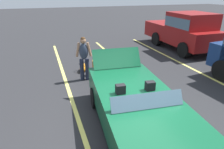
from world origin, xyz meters
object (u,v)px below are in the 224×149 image
duffel_bag (83,67)px  parked_pickup_truck_far (185,30)px  suitcase_large_black (106,61)px  suitcase_medium_bright (98,68)px  suitcase_small_carryon (119,74)px  convertible_car (141,113)px  traveler_person (84,56)px

duffel_bag → parked_pickup_truck_far: (-1.44, 6.08, 0.95)m
suitcase_large_black → suitcase_medium_bright: (0.52, -0.50, -0.05)m
parked_pickup_truck_far → suitcase_small_carryon: bearing=-59.9°
suitcase_large_black → suitcase_small_carryon: suitcase_small_carryon is taller
suitcase_medium_bright → suitcase_small_carryon: 1.00m
duffel_bag → suitcase_medium_bright: bearing=37.5°
suitcase_small_carryon → duffel_bag: suitcase_small_carryon is taller
suitcase_medium_bright → suitcase_small_carryon: (0.80, 0.60, -0.06)m
convertible_car → parked_pickup_truck_far: 8.21m
suitcase_large_black → suitcase_medium_bright: bearing=64.0°
duffel_bag → traveler_person: (0.89, -0.13, 0.77)m
convertible_car → suitcase_small_carryon: 3.15m
suitcase_large_black → convertible_car: bearing=100.8°
convertible_car → parked_pickup_truck_far: (-5.91, 5.67, 0.51)m
suitcase_medium_bright → duffel_bag: 0.77m
suitcase_large_black → traveler_person: bearing=54.6°
suitcase_medium_bright → parked_pickup_truck_far: (-2.04, 5.62, 0.79)m
suitcase_small_carryon → duffel_bag: bearing=-47.8°
convertible_car → parked_pickup_truck_far: bearing=141.8°
suitcase_small_carryon → parked_pickup_truck_far: size_ratio=0.16×
convertible_car → suitcase_large_black: bearing=178.5°
suitcase_large_black → parked_pickup_truck_far: (-1.53, 5.12, 0.74)m
traveler_person → suitcase_large_black: bearing=138.6°
convertible_car → duffel_bag: convertible_car is taller
convertible_car → parked_pickup_truck_far: size_ratio=0.87×
convertible_car → traveler_person: size_ratio=2.64×
convertible_car → suitcase_medium_bright: size_ratio=4.55×
duffel_bag → traveler_person: traveler_person is taller
convertible_car → duffel_bag: (-4.46, -0.41, -0.43)m
suitcase_large_black → duffel_bag: size_ratio=1.05×
duffel_bag → parked_pickup_truck_far: parked_pickup_truck_far is taller
convertible_car → suitcase_small_carryon: bearing=173.6°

